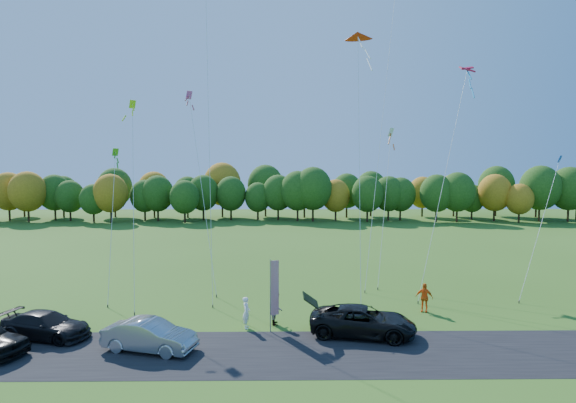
{
  "coord_description": "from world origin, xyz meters",
  "views": [
    {
      "loc": [
        -0.38,
        -26.14,
        9.25
      ],
      "look_at": [
        0.0,
        6.0,
        7.0
      ],
      "focal_mm": 28.0,
      "sensor_mm": 36.0,
      "label": 1
    }
  ],
  "objects_px": {
    "black_suv": "(363,321)",
    "person_east": "(424,297)",
    "silver_sedan": "(150,335)",
    "feather_flag": "(274,287)"
  },
  "relations": [
    {
      "from": "person_east",
      "to": "feather_flag",
      "type": "distance_m",
      "value": 10.49
    },
    {
      "from": "black_suv",
      "to": "feather_flag",
      "type": "relative_size",
      "value": 1.39
    },
    {
      "from": "black_suv",
      "to": "feather_flag",
      "type": "height_order",
      "value": "feather_flag"
    },
    {
      "from": "black_suv",
      "to": "feather_flag",
      "type": "distance_m",
      "value": 5.35
    },
    {
      "from": "silver_sedan",
      "to": "person_east",
      "type": "bearing_deg",
      "value": -53.92
    },
    {
      "from": "black_suv",
      "to": "person_east",
      "type": "relative_size",
      "value": 3.11
    },
    {
      "from": "silver_sedan",
      "to": "person_east",
      "type": "distance_m",
      "value": 17.21
    },
    {
      "from": "black_suv",
      "to": "person_east",
      "type": "xyz_separation_m",
      "value": [
        4.76,
        4.15,
        0.13
      ]
    },
    {
      "from": "silver_sedan",
      "to": "feather_flag",
      "type": "xyz_separation_m",
      "value": [
        6.31,
        2.7,
        1.79
      ]
    },
    {
      "from": "person_east",
      "to": "black_suv",
      "type": "bearing_deg",
      "value": -115.04
    }
  ]
}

